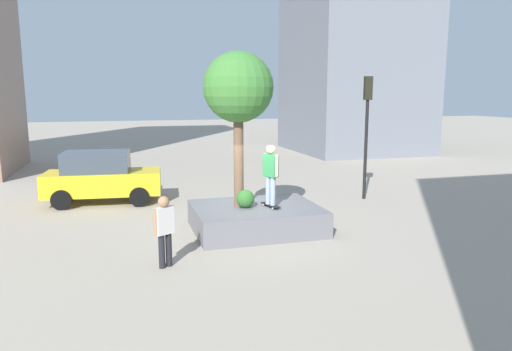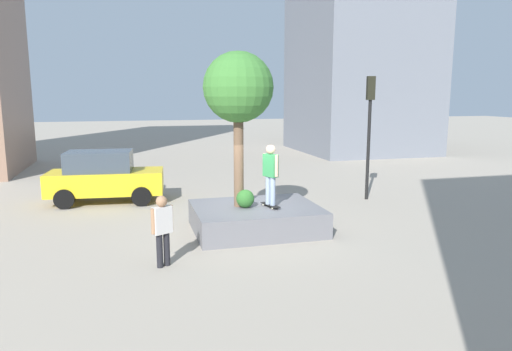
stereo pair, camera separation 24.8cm
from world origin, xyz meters
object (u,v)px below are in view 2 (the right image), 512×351
Objects in this scene: skateboard at (270,205)px; skateboarder at (271,170)px; taxi_cab at (104,176)px; traffic_light_corner at (370,116)px; planter_ledge at (256,218)px; plaza_tree at (238,89)px; bystander_watching at (162,226)px.

skateboard is 0.48× the size of skateboarder.
skateboarder is 7.06m from taxi_cab.
traffic_light_corner is (4.72, 3.12, 1.32)m from skateboarder.
planter_ledge is 0.85× the size of taxi_cab.
skateboarder reaches higher than skateboard.
skateboard is (0.84, -0.36, -3.27)m from plaza_tree.
skateboarder is (0.00, -0.00, 1.01)m from skateboard.
bystander_watching is (-3.17, -2.05, 0.19)m from skateboard.
skateboarder is 1.04× the size of bystander_watching.
bystander_watching is at bearing -146.79° from traffic_light_corner.
traffic_light_corner reaches higher than bystander_watching.
skateboarder is at bearing -47.08° from taxi_cab.
planter_ledge is 0.78× the size of traffic_light_corner.
planter_ledge is 0.82× the size of plaza_tree.
planter_ledge is 2.07× the size of skateboarder.
bystander_watching is (-3.17, -2.05, -0.82)m from skateboarder.
planter_ledge is at bearing -150.28° from traffic_light_corner.
traffic_light_corner reaches higher than skateboarder.
traffic_light_corner reaches higher than taxi_cab.
bystander_watching reaches higher than planter_ledge.
traffic_light_corner is at bearing 33.21° from bystander_watching.
taxi_cab is (-3.93, 4.77, -3.09)m from plaza_tree.
taxi_cab is (-4.40, 4.92, 0.60)m from planter_ledge.
traffic_light_corner reaches higher than skateboard.
taxi_cab is 7.36m from bystander_watching.
plaza_tree is at bearing 45.96° from bystander_watching.
bystander_watching is (-2.33, -2.41, -3.08)m from plaza_tree.
skateboarder is at bearing -146.57° from traffic_light_corner.
planter_ledge is 0.59m from skateboard.
skateboard is at bearing 32.88° from bystander_watching.
planter_ledge is 6.47m from traffic_light_corner.
taxi_cab is 9.94m from traffic_light_corner.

